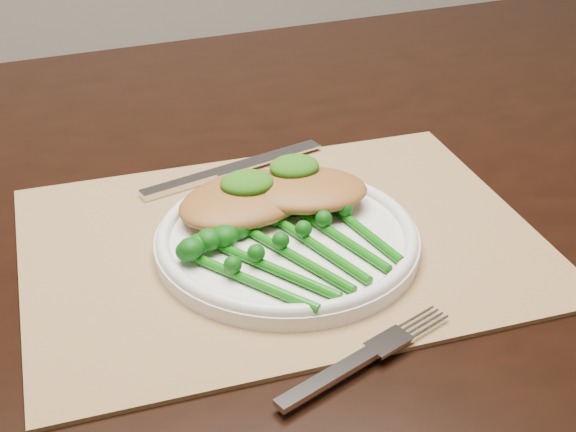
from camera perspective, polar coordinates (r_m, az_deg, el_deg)
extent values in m
cube|color=black|center=(0.85, -5.30, 1.04)|extent=(1.71, 1.12, 0.04)
cube|color=#9B784F|center=(0.74, -0.45, -1.91)|extent=(0.49, 0.38, 0.00)
cylinder|color=white|center=(0.72, -0.06, -1.85)|extent=(0.24, 0.24, 0.01)
torus|color=white|center=(0.72, -0.06, -1.29)|extent=(0.23, 0.23, 0.01)
cube|color=silver|center=(0.83, -7.71, 2.21)|extent=(0.08, 0.04, 0.01)
cube|color=silver|center=(0.87, -1.51, 4.14)|extent=(0.13, 0.06, 0.00)
cube|color=silver|center=(0.59, 2.88, -11.42)|extent=(0.09, 0.05, 0.01)
ellipsoid|color=#9B622D|center=(0.75, -2.97, 1.20)|extent=(0.16, 0.14, 0.03)
ellipsoid|color=#9B622D|center=(0.75, 1.09, 1.90)|extent=(0.14, 0.11, 0.02)
ellipsoid|color=#1A4D0B|center=(0.74, -2.94, 2.36)|extent=(0.05, 0.04, 0.02)
ellipsoid|color=#1A4D0B|center=(0.76, 0.46, 3.54)|extent=(0.05, 0.04, 0.02)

